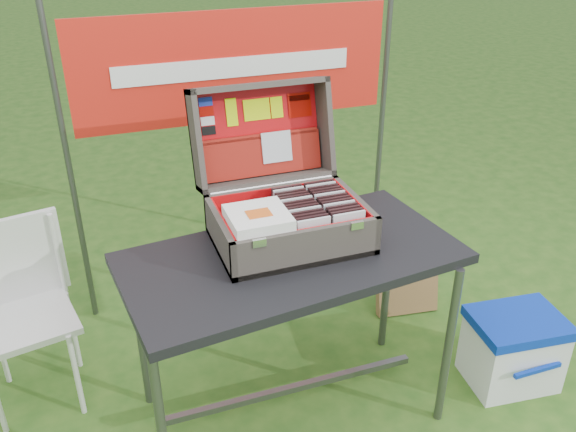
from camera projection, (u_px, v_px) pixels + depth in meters
name	position (u px, v px, depth m)	size (l,w,h in m)	color
ground	(311.00, 415.00, 2.72)	(80.00, 80.00, 0.00)	#275117
table	(292.00, 337.00, 2.56)	(1.31, 0.65, 0.82)	black
table_top	(292.00, 258.00, 2.38)	(1.31, 0.65, 0.04)	black
table_leg_fl	(161.00, 423.00, 2.17)	(0.04, 0.04, 0.78)	#59595B
table_leg_fr	(448.00, 349.00, 2.52)	(0.04, 0.04, 0.78)	#59595B
table_leg_bl	(140.00, 333.00, 2.61)	(0.04, 0.04, 0.78)	#59595B
table_leg_br	(387.00, 281.00, 2.97)	(0.04, 0.04, 0.78)	#59595B
table_brace	(291.00, 389.00, 2.69)	(1.16, 0.03, 0.03)	#59595B
suitcase	(284.00, 174.00, 2.37)	(0.59, 0.58, 0.55)	#524C44
suitcase_base_bottom	(290.00, 239.00, 2.45)	(0.59, 0.42, 0.02)	#524C44
suitcase_base_wall_front	(308.00, 249.00, 2.25)	(0.59, 0.02, 0.16)	#524C44
suitcase_base_wall_back	(274.00, 203.00, 2.58)	(0.59, 0.02, 0.16)	#524C44
suitcase_base_wall_left	(220.00, 236.00, 2.33)	(0.02, 0.42, 0.16)	#524C44
suitcase_base_wall_right	(355.00, 213.00, 2.50)	(0.02, 0.42, 0.16)	#524C44
suitcase_liner_floor	(290.00, 236.00, 2.44)	(0.55, 0.38, 0.01)	red
suitcase_latch_left	(259.00, 243.00, 2.15)	(0.05, 0.01, 0.03)	silver
suitcase_latch_right	(357.00, 225.00, 2.26)	(0.05, 0.01, 0.03)	silver
suitcase_hinge	(272.00, 185.00, 2.55)	(0.02, 0.02, 0.53)	silver
suitcase_lid_back	(258.00, 132.00, 2.64)	(0.59, 0.42, 0.02)	#524C44
suitcase_lid_rim_far	(258.00, 85.00, 2.53)	(0.59, 0.02, 0.16)	#524C44
suitcase_lid_rim_near	(267.00, 180.00, 2.62)	(0.59, 0.02, 0.16)	#524C44
suitcase_lid_rim_left	(196.00, 142.00, 2.49)	(0.02, 0.42, 0.16)	#524C44
suitcase_lid_rim_right	(324.00, 126.00, 2.66)	(0.02, 0.42, 0.16)	#524C44
suitcase_lid_liner	(259.00, 132.00, 2.62)	(0.54, 0.37, 0.01)	red
suitcase_liner_wall_front	(307.00, 244.00, 2.25)	(0.55, 0.01, 0.14)	red
suitcase_liner_wall_back	(275.00, 202.00, 2.56)	(0.55, 0.01, 0.14)	red
suitcase_liner_wall_left	(223.00, 233.00, 2.33)	(0.01, 0.38, 0.14)	red
suitcase_liner_wall_right	(352.00, 211.00, 2.49)	(0.01, 0.38, 0.14)	red
suitcase_lid_pocket	(262.00, 156.00, 2.63)	(0.53, 0.17, 0.03)	maroon
suitcase_pocket_edge	(261.00, 136.00, 2.60)	(0.52, 0.02, 0.02)	maroon
suitcase_pocket_cd	(277.00, 147.00, 2.63)	(0.13, 0.13, 0.01)	silver
lid_sticker_cc_a	(205.00, 102.00, 2.52)	(0.06, 0.04, 0.00)	#1933B2
lid_sticker_cc_b	(207.00, 111.00, 2.53)	(0.06, 0.04, 0.00)	#A80900
lid_sticker_cc_c	(208.00, 121.00, 2.54)	(0.06, 0.04, 0.00)	white
lid_sticker_cc_d	(209.00, 131.00, 2.55)	(0.06, 0.04, 0.00)	black
lid_card_neon_tall	(232.00, 112.00, 2.56)	(0.05, 0.12, 0.00)	#C8EB05
lid_card_neon_main	(257.00, 110.00, 2.60)	(0.12, 0.09, 0.00)	#C8EB05
lid_card_neon_small	(277.00, 107.00, 2.62)	(0.05, 0.09, 0.00)	#C8EB05
lid_sticker_band	(300.00, 105.00, 2.65)	(0.11, 0.11, 0.00)	#A80900
lid_sticker_band_bar	(299.00, 98.00, 2.65)	(0.10, 0.02, 0.00)	black
cd_left_0	(314.00, 237.00, 2.28)	(0.13, 0.01, 0.15)	silver
cd_left_1	(311.00, 234.00, 2.30)	(0.13, 0.01, 0.15)	black
cd_left_2	(309.00, 231.00, 2.32)	(0.13, 0.01, 0.15)	black
cd_left_3	(307.00, 228.00, 2.34)	(0.13, 0.01, 0.15)	black
cd_left_4	(305.00, 225.00, 2.36)	(0.13, 0.01, 0.15)	silver
cd_left_5	(303.00, 223.00, 2.37)	(0.13, 0.01, 0.15)	black
cd_left_6	(300.00, 220.00, 2.39)	(0.13, 0.01, 0.15)	black
cd_left_7	(298.00, 217.00, 2.41)	(0.13, 0.01, 0.15)	black
cd_left_8	(296.00, 215.00, 2.43)	(0.13, 0.01, 0.15)	silver
cd_left_9	(294.00, 212.00, 2.45)	(0.13, 0.01, 0.15)	black
cd_left_10	(292.00, 210.00, 2.47)	(0.13, 0.01, 0.15)	black
cd_left_11	(290.00, 207.00, 2.49)	(0.13, 0.01, 0.15)	black
cd_left_12	(288.00, 205.00, 2.51)	(0.13, 0.01, 0.15)	silver
cd_left_13	(287.00, 203.00, 2.53)	(0.13, 0.01, 0.15)	black
cd_right_0	(348.00, 230.00, 2.32)	(0.13, 0.01, 0.15)	silver
cd_right_1	(346.00, 228.00, 2.34)	(0.13, 0.01, 0.15)	black
cd_right_2	(343.00, 225.00, 2.36)	(0.13, 0.01, 0.15)	black
cd_right_3	(341.00, 222.00, 2.38)	(0.13, 0.01, 0.15)	black
cd_right_4	(339.00, 219.00, 2.40)	(0.13, 0.01, 0.15)	silver
cd_right_5	(336.00, 217.00, 2.42)	(0.13, 0.01, 0.15)	black
cd_right_6	(334.00, 214.00, 2.44)	(0.13, 0.01, 0.15)	black
cd_right_7	(331.00, 212.00, 2.46)	(0.13, 0.01, 0.15)	black
cd_right_8	(329.00, 209.00, 2.48)	(0.13, 0.01, 0.15)	silver
cd_right_9	(327.00, 207.00, 2.49)	(0.13, 0.01, 0.15)	black
cd_right_10	(325.00, 204.00, 2.51)	(0.13, 0.01, 0.15)	black
cd_right_11	(323.00, 202.00, 2.53)	(0.13, 0.01, 0.15)	black
cd_right_12	(320.00, 200.00, 2.55)	(0.13, 0.01, 0.15)	silver
cd_right_13	(318.00, 197.00, 2.57)	(0.13, 0.01, 0.15)	black
songbook_0	(258.00, 221.00, 2.26)	(0.22, 0.22, 0.01)	white
songbook_1	(258.00, 220.00, 2.26)	(0.22, 0.22, 0.01)	white
songbook_2	(258.00, 219.00, 2.26)	(0.22, 0.22, 0.01)	white
songbook_3	(258.00, 218.00, 2.26)	(0.22, 0.22, 0.01)	white
songbook_4	(258.00, 217.00, 2.25)	(0.22, 0.22, 0.01)	white
songbook_5	(258.00, 215.00, 2.25)	(0.22, 0.22, 0.01)	white
songbook_6	(258.00, 214.00, 2.25)	(0.22, 0.22, 0.01)	white
songbook_7	(258.00, 213.00, 2.25)	(0.22, 0.22, 0.01)	white
songbook_graphic	(259.00, 213.00, 2.24)	(0.09, 0.07, 0.00)	#D85919
cooler	(513.00, 349.00, 2.83)	(0.41, 0.31, 0.36)	white
cooler_body	(512.00, 353.00, 2.85)	(0.39, 0.29, 0.31)	white
cooler_lid	(519.00, 322.00, 2.76)	(0.41, 0.31, 0.05)	#092EAE
cooler_handle	(538.00, 370.00, 2.69)	(0.24, 0.02, 0.02)	#092EAE
chair	(28.00, 323.00, 2.62)	(0.38, 0.42, 0.84)	silver
chair_seat	(27.00, 321.00, 2.62)	(0.38, 0.38, 0.03)	silver
chair_backrest	(18.00, 259.00, 2.67)	(0.38, 0.03, 0.40)	silver
chair_leg_fr	(77.00, 375.00, 2.63)	(0.02, 0.02, 0.43)	silver
chair_leg_bl	(0.00, 346.00, 2.81)	(0.02, 0.02, 0.43)	silver
chair_leg_br	(73.00, 330.00, 2.90)	(0.02, 0.02, 0.43)	silver
chair_upright_right	(58.00, 254.00, 2.72)	(0.02, 0.02, 0.40)	silver
cardboard_box	(407.00, 282.00, 3.33)	(0.34, 0.05, 0.36)	brown
banner_post_left	(70.00, 173.00, 2.98)	(0.03, 0.03, 1.70)	#59595B
banner_post_right	(381.00, 132.00, 3.49)	(0.03, 0.03, 1.70)	#59595B
banner	(235.00, 67.00, 3.01)	(1.60, 0.01, 0.55)	red
banner_text	(235.00, 67.00, 3.00)	(1.20, 0.00, 0.10)	white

